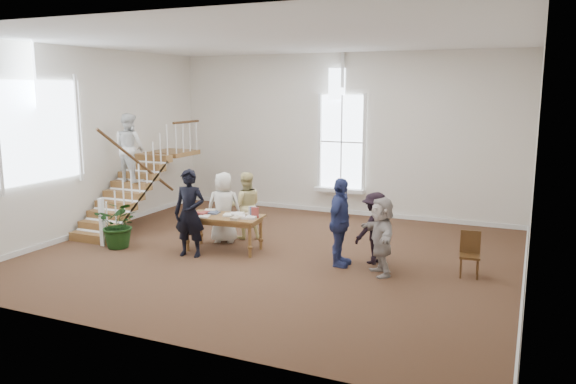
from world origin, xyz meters
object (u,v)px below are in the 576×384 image
at_px(woman_cluster_a, 340,222).
at_px(woman_cluster_c, 381,236).
at_px(elderly_woman, 224,207).
at_px(person_yellow, 246,206).
at_px(side_chair, 470,252).
at_px(police_officer, 190,213).
at_px(woman_cluster_b, 375,228).
at_px(floor_plant, 119,224).
at_px(library_table, 224,219).

relative_size(woman_cluster_a, woman_cluster_c, 1.18).
xyz_separation_m(elderly_woman, woman_cluster_a, (3.02, -0.60, 0.07)).
height_order(person_yellow, side_chair, person_yellow).
bearing_deg(side_chair, woman_cluster_c, -165.43).
height_order(police_officer, woman_cluster_b, police_officer).
xyz_separation_m(woman_cluster_c, side_chair, (1.57, 0.61, -0.29)).
relative_size(police_officer, elderly_woman, 1.13).
bearing_deg(police_officer, person_yellow, 68.38).
bearing_deg(police_officer, floor_plant, 174.68).
height_order(elderly_woman, side_chair, elderly_woman).
xyz_separation_m(floor_plant, side_chair, (7.39, 1.17, -0.07)).
bearing_deg(woman_cluster_a, woman_cluster_b, -54.34).
relative_size(woman_cluster_a, woman_cluster_b, 1.21).
bearing_deg(side_chair, police_officer, -176.06).
bearing_deg(woman_cluster_b, woman_cluster_c, 56.52).
xyz_separation_m(woman_cluster_c, floor_plant, (-5.82, -0.56, -0.22)).
bearing_deg(library_table, floor_plant, -166.94).
distance_m(elderly_woman, woman_cluster_a, 3.08).
distance_m(police_officer, woman_cluster_a, 3.19).
relative_size(elderly_woman, person_yellow, 1.03).
bearing_deg(library_table, woman_cluster_b, 2.33).
distance_m(police_officer, floor_plant, 1.85).
bearing_deg(floor_plant, woman_cluster_c, 5.46).
height_order(woman_cluster_c, floor_plant, woman_cluster_c).
relative_size(library_table, woman_cluster_c, 1.15).
xyz_separation_m(elderly_woman, floor_plant, (-1.90, -1.36, -0.28)).
distance_m(police_officer, elderly_woman, 1.26).
xyz_separation_m(woman_cluster_b, woman_cluster_c, (0.30, -0.65, 0.02)).
bearing_deg(elderly_woman, woman_cluster_c, 149.29).
height_order(library_table, woman_cluster_a, woman_cluster_a).
bearing_deg(person_yellow, library_table, 62.53).
xyz_separation_m(woman_cluster_b, side_chair, (1.87, -0.04, -0.26)).
xyz_separation_m(woman_cluster_b, floor_plant, (-5.52, -1.21, -0.19)).
xyz_separation_m(person_yellow, side_chair, (5.19, -0.69, -0.32)).
xyz_separation_m(police_officer, floor_plant, (-1.80, -0.11, -0.39)).
relative_size(police_officer, side_chair, 2.16).
bearing_deg(police_officer, side_chair, 2.02).
bearing_deg(woman_cluster_a, floor_plant, 97.52).
relative_size(person_yellow, woman_cluster_a, 0.89).
bearing_deg(woman_cluster_b, side_chair, 120.65).
bearing_deg(library_table, elderly_woman, 115.59).
distance_m(person_yellow, floor_plant, 2.89).
bearing_deg(woman_cluster_a, person_yellow, 66.75).
relative_size(woman_cluster_c, floor_plant, 1.40).
relative_size(person_yellow, floor_plant, 1.47).
bearing_deg(person_yellow, woman_cluster_c, 129.60).
height_order(police_officer, elderly_woman, police_officer).
distance_m(elderly_woman, person_yellow, 0.58).
relative_size(library_table, police_officer, 0.94).
relative_size(elderly_woman, woman_cluster_b, 1.12).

